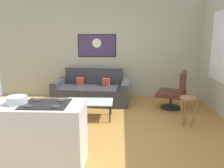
# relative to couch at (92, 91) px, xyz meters

# --- Properties ---
(ground) EXTENTS (6.40, 6.40, 0.04)m
(ground) POSITION_rel_couch_xyz_m (0.39, -1.81, -0.31)
(ground) COLOR #A67537
(back_wall) EXTENTS (6.40, 0.05, 2.80)m
(back_wall) POSITION_rel_couch_xyz_m (0.39, 0.61, 1.11)
(back_wall) COLOR #ADAB8F
(back_wall) RESTS_ON ground
(couch) EXTENTS (2.03, 1.08, 0.88)m
(couch) POSITION_rel_couch_xyz_m (0.00, 0.00, 0.00)
(couch) COLOR #303136
(couch) RESTS_ON ground
(coffee_table) EXTENTS (1.02, 0.57, 0.38)m
(coffee_table) POSITION_rel_couch_xyz_m (0.09, -1.21, 0.06)
(coffee_table) COLOR silver
(coffee_table) RESTS_ON ground
(armchair) EXTENTS (0.85, 0.86, 0.92)m
(armchair) POSITION_rel_couch_xyz_m (2.08, -0.50, 0.15)
(armchair) COLOR black
(armchair) RESTS_ON ground
(bar_stool) EXTENTS (0.36, 0.36, 0.60)m
(bar_stool) POSITION_rel_couch_xyz_m (2.08, -1.56, 0.18)
(bar_stool) COLOR olive
(bar_stool) RESTS_ON ground
(kitchen_counter) EXTENTS (1.55, 0.61, 0.91)m
(kitchen_counter) POSITION_rel_couch_xyz_m (-0.49, -3.01, 0.16)
(kitchen_counter) COLOR silver
(kitchen_counter) RESTS_ON ground
(mixing_bowl) EXTENTS (0.27, 0.27, 0.10)m
(mixing_bowl) POSITION_rel_couch_xyz_m (-0.60, -3.02, 0.65)
(mixing_bowl) COLOR silver
(mixing_bowl) RESTS_ON kitchen_counter
(wall_painting) EXTENTS (1.08, 0.03, 0.63)m
(wall_painting) POSITION_rel_couch_xyz_m (0.08, 0.57, 1.19)
(wall_painting) COLOR black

